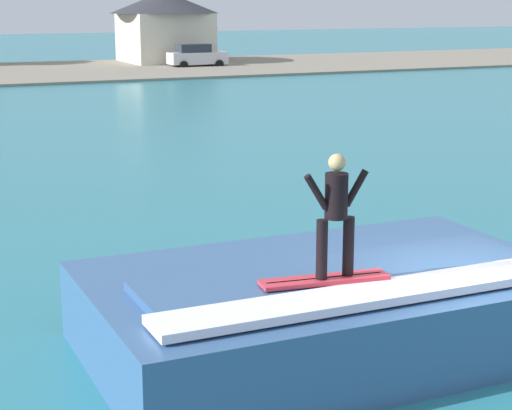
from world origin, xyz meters
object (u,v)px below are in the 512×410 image
Objects in this scene: surfer at (336,209)px; car_far_shore at (196,56)px; house_gabled_white at (165,23)px; surfboard at (325,280)px; wave_crest at (329,308)px.

surfer is 0.39× the size of car_far_shore.
surfboard is at bearing -106.61° from house_gabled_white.
wave_crest is at bearing 65.21° from surfer.
wave_crest is 1.59× the size of car_far_shore.
house_gabled_white is (17.73, 59.46, 1.90)m from surfboard.
house_gabled_white reaches higher than wave_crest.
surfer is (0.14, -0.03, 1.00)m from surfboard.
surfboard is 62.08m from house_gabled_white.
house_gabled_white reaches higher than surfer.
surfboard is at bearing -108.84° from car_far_shore.
car_far_shore is at bearing 71.16° from surfboard.
car_far_shore reaches higher than wave_crest.
surfer is at bearing -114.79° from wave_crest.
surfer is 0.20× the size of house_gabled_white.
surfer is at bearing -11.43° from surfboard.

